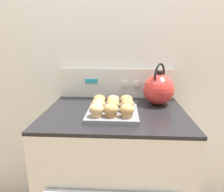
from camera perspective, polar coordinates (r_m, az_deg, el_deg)
wall_back at (r=1.43m, az=1.51°, el=11.87°), size 8.00×0.05×2.40m
stove_range at (r=1.38m, az=0.82°, el=-22.10°), size 0.80×0.66×0.91m
control_panel at (r=1.40m, az=1.45°, el=3.84°), size 0.78×0.07×0.20m
muffin_pan at (r=1.08m, az=0.13°, el=-4.90°), size 0.27×0.27×0.02m
muffin_r0_c0 at (r=0.99m, az=-4.41°, el=-3.99°), size 0.07×0.07×0.07m
muffin_r0_c1 at (r=0.99m, az=-0.23°, el=-4.01°), size 0.07×0.07×0.07m
muffin_r0_c2 at (r=0.99m, az=4.33°, el=-4.13°), size 0.07×0.07×0.07m
muffin_r1_c0 at (r=1.07m, az=-3.90°, el=-2.54°), size 0.07×0.07×0.07m
muffin_r1_c1 at (r=1.06m, az=0.18°, el=-2.61°), size 0.07×0.07×0.07m
muffin_r1_c2 at (r=1.06m, az=4.44°, el=-2.67°), size 0.07×0.07×0.07m
muffin_r2_c0 at (r=1.14m, az=-3.64°, el=-1.30°), size 0.07×0.07×0.07m
muffin_r2_c1 at (r=1.13m, az=0.35°, el=-1.43°), size 0.07×0.07×0.07m
muffin_r2_c2 at (r=1.13m, az=4.16°, el=-1.42°), size 0.07×0.07×0.07m
tea_kettle at (r=1.26m, az=13.22°, el=2.01°), size 0.19×0.21×0.26m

